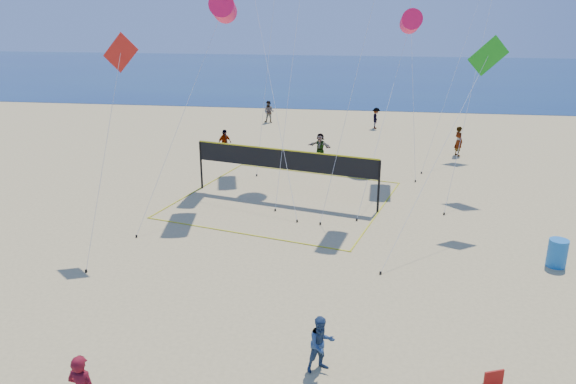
# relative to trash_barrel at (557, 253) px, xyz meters

# --- Properties ---
(ocean) EXTENTS (140.00, 50.00, 0.03)m
(ocean) POSITION_rel_trash_barrel_xyz_m (-9.13, 53.85, -0.49)
(ocean) COLOR navy
(ocean) RESTS_ON ground
(bystander_a) EXTENTS (0.93, 0.88, 1.52)m
(bystander_a) POSITION_rel_trash_barrel_xyz_m (-7.79, -7.04, 0.26)
(bystander_a) COLOR navy
(bystander_a) RESTS_ON ground
(far_person_0) EXTENTS (0.92, 1.02, 1.67)m
(far_person_0) POSITION_rel_trash_barrel_xyz_m (-15.19, 12.74, 0.33)
(far_person_0) COLOR gray
(far_person_0) RESTS_ON ground
(far_person_1) EXTENTS (1.54, 0.99, 1.58)m
(far_person_1) POSITION_rel_trash_barrel_xyz_m (-9.47, 12.91, 0.29)
(far_person_1) COLOR gray
(far_person_1) RESTS_ON ground
(far_person_2) EXTENTS (0.66, 0.77, 1.80)m
(far_person_2) POSITION_rel_trash_barrel_xyz_m (-1.26, 14.93, 0.40)
(far_person_2) COLOR gray
(far_person_2) RESTS_ON ground
(far_person_3) EXTENTS (0.90, 0.75, 1.67)m
(far_person_3) POSITION_rel_trash_barrel_xyz_m (-14.23, 22.95, 0.33)
(far_person_3) COLOR gray
(far_person_3) RESTS_ON ground
(far_person_4) EXTENTS (0.61, 1.01, 1.53)m
(far_person_4) POSITION_rel_trash_barrel_xyz_m (-6.11, 21.96, 0.26)
(far_person_4) COLOR gray
(far_person_4) RESTS_ON ground
(trash_barrel) EXTENTS (0.76, 0.76, 1.01)m
(trash_barrel) POSITION_rel_trash_barrel_xyz_m (0.00, 0.00, 0.00)
(trash_barrel) COLOR #1C6BB8
(trash_barrel) RESTS_ON ground
(volleyball_net) EXTENTS (11.13, 11.02, 2.45)m
(volleyball_net) POSITION_rel_trash_barrel_xyz_m (-10.55, 5.66, 1.18)
(volleyball_net) COLOR black
(volleyball_net) RESTS_ON ground
(kite_0) EXTENTS (3.32, 6.73, 9.33)m
(kite_0) POSITION_rel_trash_barrel_xyz_m (-13.22, 5.74, 8.12)
(kite_0) COLOR #FF124C
(kite_0) RESTS_ON ground
(kite_3) EXTENTS (1.45, 3.23, 7.91)m
(kite_3) POSITION_rel_trash_barrel_xyz_m (-15.70, 0.13, 6.24)
(kite_3) COLOR red
(kite_3) RESTS_ON ground
(kite_4) EXTENTS (4.82, 6.11, 7.68)m
(kite_4) POSITION_rel_trash_barrel_xyz_m (-2.43, 4.10, 5.99)
(kite_4) COLOR #199B1A
(kite_4) RESTS_ON ground
(kite_10) EXTENTS (2.79, 8.67, 8.60)m
(kite_10) POSITION_rel_trash_barrel_xyz_m (-4.87, 10.78, 7.43)
(kite_10) COLOR #FF124C
(kite_10) RESTS_ON ground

